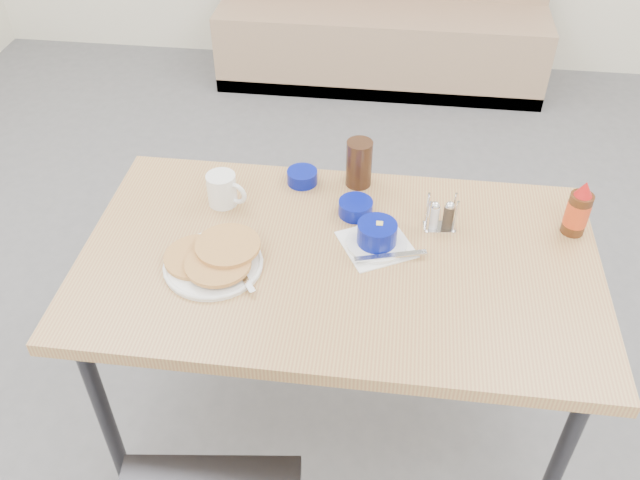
# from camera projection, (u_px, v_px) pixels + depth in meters

# --- Properties ---
(booth_bench) EXTENTS (1.90, 0.56, 1.22)m
(booth_bench) POSITION_uv_depth(u_px,v_px,m) (382.00, 21.00, 3.99)
(booth_bench) COLOR tan
(booth_bench) RESTS_ON ground
(dining_table) EXTENTS (1.40, 0.80, 0.76)m
(dining_table) POSITION_uv_depth(u_px,v_px,m) (338.00, 273.00, 1.87)
(dining_table) COLOR tan
(dining_table) RESTS_ON ground
(pancake_plate) EXTENTS (0.27, 0.26, 0.05)m
(pancake_plate) POSITION_uv_depth(u_px,v_px,m) (214.00, 260.00, 1.79)
(pancake_plate) COLOR white
(pancake_plate) RESTS_ON dining_table
(coffee_mug) EXTENTS (0.12, 0.09, 0.10)m
(coffee_mug) POSITION_uv_depth(u_px,v_px,m) (223.00, 189.00, 1.97)
(coffee_mug) COLOR white
(coffee_mug) RESTS_ON dining_table
(grits_setting) EXTENTS (0.26, 0.24, 0.08)m
(grits_setting) POSITION_uv_depth(u_px,v_px,m) (377.00, 236.00, 1.84)
(grits_setting) COLOR white
(grits_setting) RESTS_ON dining_table
(creamer_bowl) EXTENTS (0.09, 0.09, 0.04)m
(creamer_bowl) POSITION_uv_depth(u_px,v_px,m) (302.00, 177.00, 2.07)
(creamer_bowl) COLOR #051180
(creamer_bowl) RESTS_ON dining_table
(butter_bowl) EXTENTS (0.10, 0.10, 0.04)m
(butter_bowl) POSITION_uv_depth(u_px,v_px,m) (356.00, 208.00, 1.95)
(butter_bowl) COLOR #051180
(butter_bowl) RESTS_ON dining_table
(amber_tumbler) EXTENTS (0.10, 0.10, 0.15)m
(amber_tumbler) POSITION_uv_depth(u_px,v_px,m) (359.00, 163.00, 2.03)
(amber_tumbler) COLOR black
(amber_tumbler) RESTS_ON dining_table
(condiment_caddy) EXTENTS (0.09, 0.06, 0.11)m
(condiment_caddy) POSITION_uv_depth(u_px,v_px,m) (441.00, 217.00, 1.89)
(condiment_caddy) COLOR silver
(condiment_caddy) RESTS_ON dining_table
(syrup_bottle) EXTENTS (0.07, 0.07, 0.17)m
(syrup_bottle) POSITION_uv_depth(u_px,v_px,m) (578.00, 211.00, 1.86)
(syrup_bottle) COLOR #47230F
(syrup_bottle) RESTS_ON dining_table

